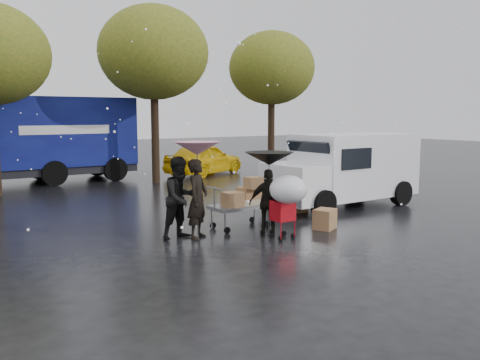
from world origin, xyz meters
TOP-DOWN VIEW (x-y plane):
  - ground at (0.00, 0.00)m, footprint 90.00×90.00m
  - person_pink at (-0.80, 0.82)m, footprint 0.79×0.75m
  - person_middle at (-1.13, 1.02)m, footprint 1.02×0.86m
  - person_black at (0.68, 0.10)m, footprint 0.97×0.81m
  - umbrella_pink at (-0.80, 0.82)m, footprint 1.05×1.05m
  - umbrella_black at (0.68, 0.10)m, footprint 1.13×1.13m
  - vendor_cart at (0.66, 1.10)m, footprint 1.52×0.80m
  - shopping_cart at (0.74, -0.48)m, footprint 0.84×0.84m
  - white_van at (5.03, 1.88)m, footprint 4.91×2.18m
  - blue_truck at (-1.51, 12.65)m, footprint 8.30×2.60m
  - box_ground_near at (2.23, -0.14)m, footprint 0.68×0.62m
  - box_ground_far at (3.13, 1.88)m, footprint 0.49×0.39m
  - yellow_taxi at (5.57, 11.29)m, footprint 4.68×3.30m
  - tree_row at (-0.47, 10.00)m, footprint 21.60×4.40m

SIDE VIEW (x-z plane):
  - ground at x=0.00m, z-range 0.00..0.00m
  - box_ground_far at x=3.13m, z-range 0.00..0.36m
  - box_ground_near at x=2.23m, z-range 0.00..0.49m
  - vendor_cart at x=0.66m, z-range 0.09..1.36m
  - yellow_taxi at x=5.57m, z-range 0.00..1.48m
  - person_black at x=0.68m, z-range 0.00..1.56m
  - person_pink at x=-0.80m, z-range 0.00..1.81m
  - person_middle at x=-1.13m, z-range 0.00..1.86m
  - shopping_cart at x=0.74m, z-range 0.33..1.80m
  - white_van at x=5.03m, z-range 0.06..2.26m
  - blue_truck at x=-1.51m, z-range 0.01..3.51m
  - umbrella_black at x=0.68m, z-range 0.82..2.77m
  - umbrella_pink at x=-0.80m, z-range 0.94..3.14m
  - tree_row at x=-0.47m, z-range 1.46..8.58m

